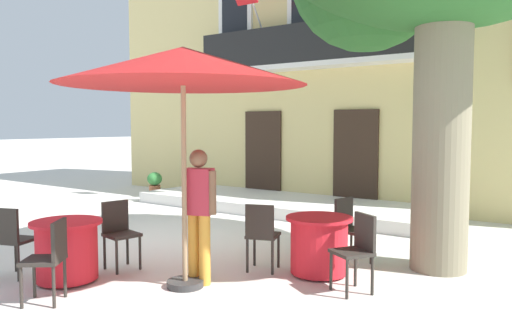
% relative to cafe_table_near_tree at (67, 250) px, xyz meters
% --- Properties ---
extents(ground_plane, '(120.00, 120.00, 0.00)m').
position_rel_cafe_table_near_tree_xyz_m(ground_plane, '(-0.46, 2.13, -0.39)').
color(ground_plane, silver).
extents(building_facade, '(13.00, 5.09, 7.50)m').
position_rel_cafe_table_near_tree_xyz_m(building_facade, '(-0.64, 9.12, 3.36)').
color(building_facade, '#DBC67F').
rests_on(building_facade, ground).
extents(entrance_step_platform, '(7.07, 2.29, 0.25)m').
position_rel_cafe_table_near_tree_xyz_m(entrance_step_platform, '(-0.64, 5.99, -0.27)').
color(entrance_step_platform, silver).
rests_on(entrance_step_platform, ground).
extents(cafe_table_near_tree, '(0.86, 0.86, 0.76)m').
position_rel_cafe_table_near_tree_xyz_m(cafe_table_near_tree, '(0.00, 0.00, 0.00)').
color(cafe_table_near_tree, red).
rests_on(cafe_table_near_tree, ground).
extents(cafe_chair_near_tree_0, '(0.56, 0.56, 0.91)m').
position_rel_cafe_table_near_tree_xyz_m(cafe_chair_near_tree_0, '(0.52, -0.55, 0.14)').
color(cafe_chair_near_tree_0, '#2D2823').
rests_on(cafe_chair_near_tree_0, ground).
extents(cafe_chair_near_tree_1, '(0.47, 0.47, 0.91)m').
position_rel_cafe_table_near_tree_xyz_m(cafe_chair_near_tree_1, '(0.07, 0.75, 0.14)').
color(cafe_chair_near_tree_1, '#2D2823').
rests_on(cafe_chair_near_tree_1, ground).
extents(cafe_chair_near_tree_2, '(0.51, 0.51, 0.91)m').
position_rel_cafe_table_near_tree_xyz_m(cafe_chair_near_tree_2, '(-0.68, -0.32, 0.14)').
color(cafe_chair_near_tree_2, '#2D2823').
rests_on(cafe_chair_near_tree_2, ground).
extents(cafe_table_middle, '(0.86, 0.86, 0.76)m').
position_rel_cafe_table_near_tree_xyz_m(cafe_table_middle, '(2.42, 2.06, 0.00)').
color(cafe_table_middle, red).
rests_on(cafe_table_middle, ground).
extents(cafe_chair_middle_0, '(0.51, 0.51, 0.91)m').
position_rel_cafe_table_near_tree_xyz_m(cafe_chair_middle_0, '(1.74, 1.74, 0.14)').
color(cafe_chair_middle_0, '#2D2823').
rests_on(cafe_chair_middle_0, ground).
extents(cafe_chair_middle_1, '(0.55, 0.55, 0.91)m').
position_rel_cafe_table_near_tree_xyz_m(cafe_chair_middle_1, '(3.09, 1.73, 0.14)').
color(cafe_chair_middle_1, '#2D2823').
rests_on(cafe_chair_middle_1, ground).
extents(cafe_chair_middle_2, '(0.47, 0.47, 0.91)m').
position_rel_cafe_table_near_tree_xyz_m(cafe_chair_middle_2, '(2.50, 2.81, 0.14)').
color(cafe_chair_middle_2, '#2D2823').
rests_on(cafe_chair_middle_2, ground).
extents(cafe_umbrella, '(2.90, 2.90, 2.85)m').
position_rel_cafe_table_near_tree_xyz_m(cafe_umbrella, '(1.35, 0.69, 2.22)').
color(cafe_umbrella, '#997A56').
rests_on(cafe_umbrella, ground).
extents(ground_planter_left, '(0.40, 0.40, 0.67)m').
position_rel_cafe_table_near_tree_xyz_m(ground_planter_left, '(-4.53, 5.69, -0.01)').
color(ground_planter_left, '#995638').
rests_on(ground_planter_left, ground).
extents(pedestrian_near_entrance, '(0.53, 0.33, 1.65)m').
position_rel_cafe_table_near_tree_xyz_m(pedestrian_near_entrance, '(1.39, 0.89, 0.54)').
color(pedestrian_near_entrance, gold).
rests_on(pedestrian_near_entrance, ground).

